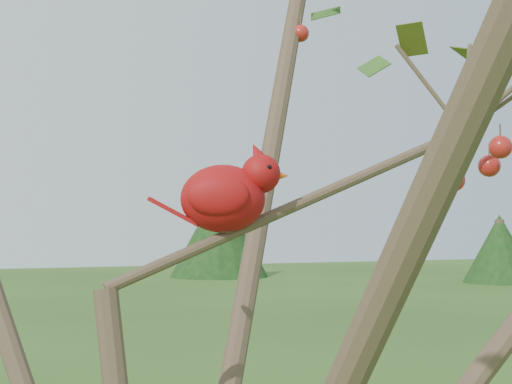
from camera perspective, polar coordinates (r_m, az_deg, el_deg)
crabapple_tree at (r=1.05m, az=-5.17°, el=2.02°), size 2.35×2.05×2.95m
cardinal at (r=1.18m, az=-2.08°, el=-0.22°), size 0.20×0.14×0.15m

